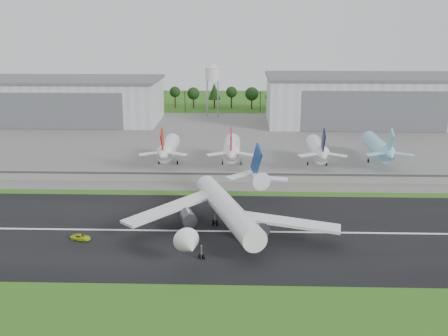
{
  "coord_description": "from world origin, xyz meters",
  "views": [
    {
      "loc": [
        11.58,
        -125.74,
        53.52
      ],
      "look_at": [
        6.12,
        40.0,
        9.0
      ],
      "focal_mm": 45.0,
      "sensor_mm": 36.0,
      "label": 1
    }
  ],
  "objects_px": {
    "parked_jet_skyblue": "(379,148)",
    "parked_jet_red_b": "(232,149)",
    "ground_vehicle": "(81,237)",
    "parked_jet_red_a": "(167,149)",
    "main_airliner": "(227,214)",
    "parked_jet_navy": "(318,150)"
  },
  "relations": [
    {
      "from": "main_airliner",
      "to": "ground_vehicle",
      "type": "relative_size",
      "value": 11.35
    },
    {
      "from": "parked_jet_skyblue",
      "to": "ground_vehicle",
      "type": "bearing_deg",
      "value": -139.36
    },
    {
      "from": "parked_jet_red_b",
      "to": "parked_jet_skyblue",
      "type": "bearing_deg",
      "value": 5.14
    },
    {
      "from": "ground_vehicle",
      "to": "parked_jet_navy",
      "type": "distance_m",
      "value": 100.31
    },
    {
      "from": "parked_jet_red_b",
      "to": "parked_jet_navy",
      "type": "bearing_deg",
      "value": -0.02
    },
    {
      "from": "ground_vehicle",
      "to": "parked_jet_red_b",
      "type": "xyz_separation_m",
      "value": [
        36.05,
        73.57,
        5.6
      ]
    },
    {
      "from": "parked_jet_skyblue",
      "to": "parked_jet_red_b",
      "type": "bearing_deg",
      "value": -174.86
    },
    {
      "from": "parked_jet_red_b",
      "to": "parked_jet_navy",
      "type": "distance_m",
      "value": 31.93
    },
    {
      "from": "main_airliner",
      "to": "parked_jet_red_b",
      "type": "distance_m",
      "value": 67.03
    },
    {
      "from": "main_airliner",
      "to": "parked_jet_red_a",
      "type": "height_order",
      "value": "main_airliner"
    },
    {
      "from": "ground_vehicle",
      "to": "parked_jet_red_a",
      "type": "xyz_separation_m",
      "value": [
        12.1,
        73.56,
        5.52
      ]
    },
    {
      "from": "main_airliner",
      "to": "parked_jet_red_a",
      "type": "distance_m",
      "value": 71.19
    },
    {
      "from": "main_airliner",
      "to": "parked_jet_skyblue",
      "type": "height_order",
      "value": "main_airliner"
    },
    {
      "from": "parked_jet_red_a",
      "to": "parked_jet_navy",
      "type": "distance_m",
      "value": 55.87
    },
    {
      "from": "main_airliner",
      "to": "parked_jet_red_b",
      "type": "xyz_separation_m",
      "value": [
        -0.07,
        67.01,
        1.51
      ]
    },
    {
      "from": "ground_vehicle",
      "to": "parked_jet_skyblue",
      "type": "distance_m",
      "value": 120.75
    },
    {
      "from": "parked_jet_red_a",
      "to": "parked_jet_skyblue",
      "type": "xyz_separation_m",
      "value": [
        79.44,
        5.0,
        -0.07
      ]
    },
    {
      "from": "main_airliner",
      "to": "parked_jet_navy",
      "type": "relative_size",
      "value": 1.85
    },
    {
      "from": "parked_jet_navy",
      "to": "parked_jet_skyblue",
      "type": "height_order",
      "value": "parked_jet_navy"
    },
    {
      "from": "parked_jet_red_b",
      "to": "parked_jet_navy",
      "type": "height_order",
      "value": "parked_jet_red_b"
    },
    {
      "from": "parked_jet_red_b",
      "to": "parked_jet_red_a",
      "type": "bearing_deg",
      "value": -179.98
    },
    {
      "from": "parked_jet_red_a",
      "to": "parked_jet_skyblue",
      "type": "bearing_deg",
      "value": 3.6
    }
  ]
}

